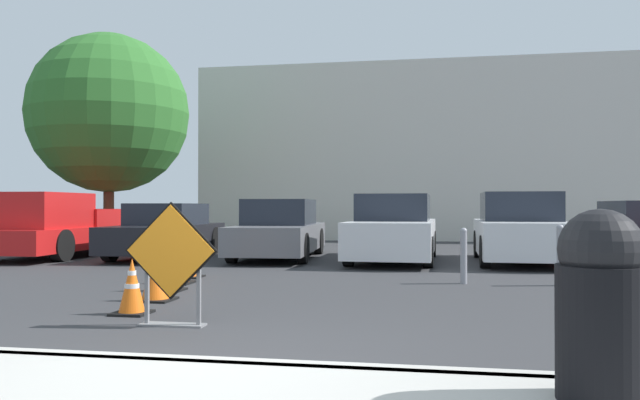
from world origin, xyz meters
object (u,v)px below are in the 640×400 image
Objects in this scene: traffic_cone_fourth at (177,266)px; parked_car_second at (279,231)px; traffic_cone_second at (155,276)px; road_closed_sign at (171,261)px; traffic_cone_third at (169,264)px; parked_car_nearest at (166,232)px; parked_car_fourth at (520,231)px; bollard_second at (560,253)px; traffic_cone_fifth at (188,258)px; pickup_truck at (57,228)px; trash_bin at (601,303)px; bollard_nearest at (464,254)px; traffic_cone_nearest at (132,287)px; parked_car_third at (394,230)px.

parked_car_second is at bearing 84.88° from traffic_cone_fourth.
road_closed_sign is at bearing -60.37° from traffic_cone_second.
parked_car_nearest is at bearing 114.17° from traffic_cone_third.
bollard_second is (0.06, -4.08, -0.21)m from parked_car_fourth.
bollard_second reaches higher than traffic_cone_fourth.
traffic_cone_fifth is at bearing 116.87° from parked_car_nearest.
parked_car_second is (5.66, 0.58, -0.05)m from pickup_truck.
trash_bin is at bearing 85.96° from parked_car_fourth.
traffic_cone_nearest is at bearing -137.79° from bollard_nearest.
traffic_cone_third is 6.99m from trash_bin.
parked_car_third reaches higher than traffic_cone_third.
parked_car_third reaches higher than traffic_cone_second.
parked_car_third is at bearing 177.72° from parked_car_nearest.
parked_car_fourth is at bearing 179.61° from pickup_truck.
traffic_cone_second is 0.60× the size of trash_bin.
road_closed_sign is 8.79m from parked_car_second.
parked_car_fourth reaches higher than traffic_cone_fourth.
traffic_cone_third is at bearing 101.62° from traffic_cone_nearest.
parked_car_fourth is (6.28, 4.02, 0.39)m from traffic_cone_fifth.
traffic_cone_second is 7.08m from parked_car_second.
parked_car_fourth reaches higher than traffic_cone_fifth.
traffic_cone_third is at bearing 134.27° from trash_bin.
parked_car_fourth reaches higher than bollard_second.
parked_car_second reaches higher than bollard_second.
trash_bin is (5.25, -6.73, 0.37)m from traffic_cone_fifth.
parked_car_fourth is (6.14, 4.86, 0.45)m from traffic_cone_fourth.
traffic_cone_third is 6.36m from parked_car_nearest.
traffic_cone_second is 0.73× the size of bollard_nearest.
traffic_cone_third is 1.39× the size of traffic_cone_fourth.
traffic_cone_nearest is 0.14× the size of parked_car_second.
parked_car_fourth is (4.73, 8.37, 0.04)m from road_closed_sign.
road_closed_sign is 6.43m from bollard_second.
parked_car_fourth is (5.67, -0.37, 0.06)m from parked_car_second.
bollard_second reaches higher than traffic_cone_second.
pickup_truck is 10.61m from bollard_nearest.
bollard_second is (5.73, -4.45, -0.15)m from parked_car_second.
traffic_cone_third is 6.19m from bollard_second.
parked_car_third is (2.66, 7.75, 0.39)m from traffic_cone_nearest.
traffic_cone_second is at bearing 100.07° from traffic_cone_nearest.
bollard_nearest is (4.44, 1.67, 0.09)m from traffic_cone_third.
traffic_cone_fourth is (-0.65, 2.88, -0.04)m from traffic_cone_nearest.
traffic_cone_third reaches higher than traffic_cone_fifth.
pickup_truck is at bearing 3.63° from parked_car_nearest.
road_closed_sign reaches higher than traffic_cone_fifth.
bollard_second reaches higher than traffic_cone_fifth.
bollard_nearest reaches higher than traffic_cone_fifth.
road_closed_sign reaches higher than bollard_second.
traffic_cone_fourth is at bearing 81.63° from parked_car_second.
parked_car_fourth reaches higher than traffic_cone_second.
parked_car_nearest is at bearing 115.68° from traffic_cone_fourth.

